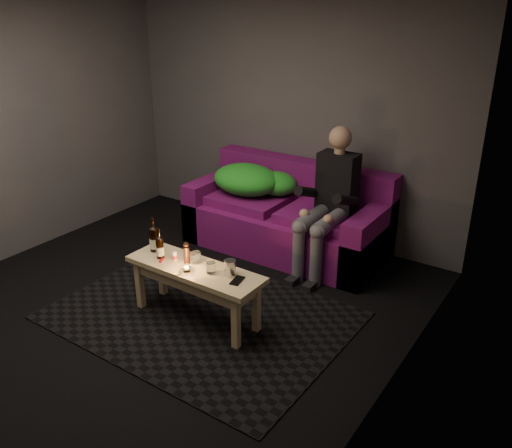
% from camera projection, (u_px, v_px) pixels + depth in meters
% --- Properties ---
extents(floor, '(4.50, 4.50, 0.00)m').
position_uv_depth(floor, '(150.00, 316.00, 4.60)').
color(floor, black).
rests_on(floor, ground).
extents(room, '(4.50, 4.50, 4.50)m').
position_uv_depth(room, '(176.00, 113.00, 4.31)').
color(room, silver).
rests_on(room, ground).
extents(rug, '(2.43, 1.79, 0.01)m').
position_uv_depth(rug, '(201.00, 315.00, 4.60)').
color(rug, black).
rests_on(rug, floor).
extents(sofa, '(2.08, 0.93, 0.89)m').
position_uv_depth(sofa, '(288.00, 219.00, 5.72)').
color(sofa, '#630D53').
rests_on(sofa, floor).
extents(green_blanket, '(0.91, 0.62, 0.31)m').
position_uv_depth(green_blanket, '(252.00, 180.00, 5.81)').
color(green_blanket, '#2A911A').
rests_on(green_blanket, sofa).
extents(person, '(0.37, 0.86, 1.39)m').
position_uv_depth(person, '(329.00, 199.00, 5.16)').
color(person, black).
rests_on(person, sofa).
extents(coffee_table, '(1.21, 0.40, 0.49)m').
position_uv_depth(coffee_table, '(195.00, 276.00, 4.40)').
color(coffee_table, tan).
rests_on(coffee_table, rug).
extents(beer_bottle_a, '(0.08, 0.08, 0.31)m').
position_uv_depth(beer_bottle_a, '(154.00, 239.00, 4.59)').
color(beer_bottle_a, black).
rests_on(beer_bottle_a, coffee_table).
extents(beer_bottle_b, '(0.07, 0.07, 0.26)m').
position_uv_depth(beer_bottle_b, '(160.00, 247.00, 4.48)').
color(beer_bottle_b, black).
rests_on(beer_bottle_b, coffee_table).
extents(salt_shaker, '(0.05, 0.05, 0.08)m').
position_uv_depth(salt_shaker, '(175.00, 256.00, 4.46)').
color(salt_shaker, silver).
rests_on(salt_shaker, coffee_table).
extents(pepper_mill, '(0.06, 0.06, 0.14)m').
position_uv_depth(pepper_mill, '(187.00, 255.00, 4.41)').
color(pepper_mill, black).
rests_on(pepper_mill, coffee_table).
extents(tumbler_back, '(0.10, 0.10, 0.09)m').
position_uv_depth(tumbler_back, '(196.00, 257.00, 4.42)').
color(tumbler_back, white).
rests_on(tumbler_back, coffee_table).
extents(tealight, '(0.06, 0.06, 0.05)m').
position_uv_depth(tealight, '(187.00, 269.00, 4.29)').
color(tealight, white).
rests_on(tealight, coffee_table).
extents(tumbler_front, '(0.09, 0.09, 0.09)m').
position_uv_depth(tumbler_front, '(211.00, 268.00, 4.26)').
color(tumbler_front, white).
rests_on(tumbler_front, coffee_table).
extents(steel_cup, '(0.10, 0.10, 0.13)m').
position_uv_depth(steel_cup, '(230.00, 268.00, 4.22)').
color(steel_cup, silver).
rests_on(steel_cup, coffee_table).
extents(smartphone, '(0.10, 0.16, 0.01)m').
position_uv_depth(smartphone, '(237.00, 281.00, 4.15)').
color(smartphone, black).
rests_on(smartphone, coffee_table).
extents(red_lighter, '(0.05, 0.07, 0.01)m').
position_uv_depth(red_lighter, '(161.00, 260.00, 4.46)').
color(red_lighter, '#B60B0D').
rests_on(red_lighter, coffee_table).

